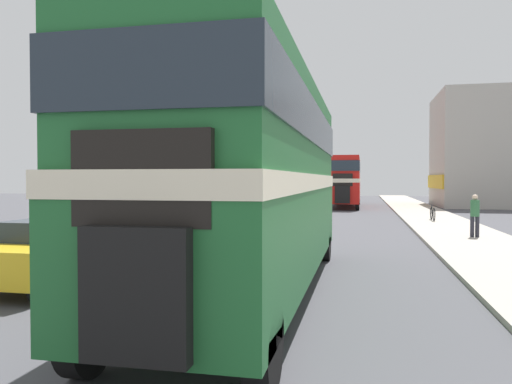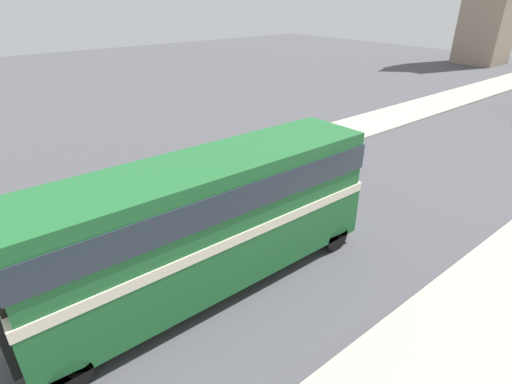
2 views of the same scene
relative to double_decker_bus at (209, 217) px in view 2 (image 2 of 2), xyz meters
name	(u,v)px [view 2 (image 2 of 2)]	position (x,y,z in m)	size (l,w,h in m)	color
ground_plane	(231,260)	(-0.69, 1.21, -2.50)	(120.00, 120.00, 0.00)	#47474C
sidewalk_left	(146,191)	(-7.44, 1.21, -2.44)	(3.50, 120.00, 0.12)	#A8A093
double_decker_bus	(209,217)	(0.00, 0.00, 0.00)	(2.44, 10.99, 4.21)	#1E602D
car_parked_near	(146,210)	(-4.57, 0.00, -1.75)	(1.83, 4.04, 1.43)	gold
car_parked_mid	(275,168)	(-4.47, 6.57, -1.74)	(1.77, 4.51, 1.46)	red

